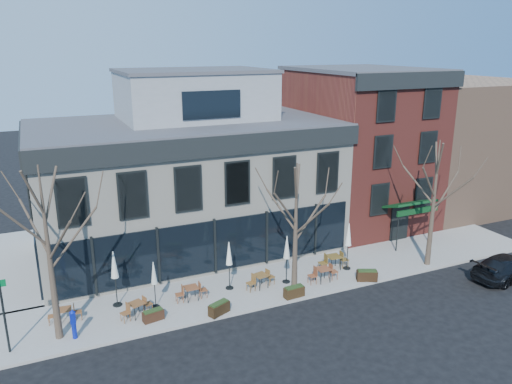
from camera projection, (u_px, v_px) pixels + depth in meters
name	position (u px, v px, depth m)	size (l,w,h in m)	color
ground	(215.00, 276.00, 28.44)	(120.00, 120.00, 0.00)	black
sidewalk_front	(283.00, 280.00, 27.82)	(33.50, 4.70, 0.15)	gray
sidewalk_side	(0.00, 269.00, 29.25)	(4.50, 12.00, 0.15)	gray
corner_building	(187.00, 176.00, 31.56)	(18.39, 10.39, 11.10)	beige
red_brick_building	(359.00, 146.00, 36.31)	(8.20, 11.78, 11.18)	maroon
bg_building	(451.00, 141.00, 41.31)	(12.00, 12.00, 10.00)	#8C664C
tree_corner	(49.00, 253.00, 21.10)	(3.93, 3.98, 7.92)	#382B21
tree_mid	(296.00, 229.00, 25.13)	(3.50, 3.55, 7.04)	#382B21
tree_right	(434.00, 202.00, 28.61)	(3.72, 3.77, 7.48)	#382B21
sign_pole	(4.00, 312.00, 20.66)	(0.50, 0.10, 3.40)	black
parked_sedan	(508.00, 267.00, 28.07)	(1.92, 4.71, 1.37)	black
call_box	(74.00, 323.00, 21.99)	(0.28, 0.28, 1.41)	#0B1C99
cafe_set_0	(65.00, 314.00, 23.41)	(1.57, 0.67, 0.82)	brown
cafe_set_1	(137.00, 308.00, 23.84)	(1.71, 0.98, 0.88)	brown
cafe_set_2	(191.00, 292.00, 25.41)	(1.67, 0.67, 0.88)	brown
cafe_set_3	(261.00, 279.00, 26.69)	(1.79, 0.83, 0.92)	brown
cafe_set_4	(323.00, 273.00, 27.38)	(1.81, 0.73, 0.95)	brown
cafe_set_5	(334.00, 261.00, 28.91)	(1.91, 0.81, 1.00)	brown
umbrella_0	(114.00, 268.00, 24.41)	(0.47, 0.47, 2.92)	black
umbrella_1	(154.00, 275.00, 24.36)	(0.39, 0.39, 2.43)	black
umbrella_2	(229.00, 256.00, 26.19)	(0.43, 0.43, 2.67)	black
umbrella_3	(287.00, 250.00, 26.89)	(0.44, 0.44, 2.73)	black
umbrella_4	(348.00, 237.00, 28.51)	(0.45, 0.45, 2.80)	black
planter_0	(153.00, 315.00, 23.55)	(1.04, 0.55, 0.55)	#311C10
planter_1	(219.00, 308.00, 24.13)	(1.18, 0.84, 0.61)	black
planter_2	(294.00, 292.00, 25.75)	(1.10, 0.50, 0.60)	#312110
planter_3	(367.00, 275.00, 27.55)	(1.21, 0.87, 0.63)	black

